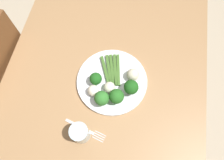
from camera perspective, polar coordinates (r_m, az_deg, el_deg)
ground_plane at (r=1.55m, az=-1.08°, el=-9.61°), size 6.00×6.00×0.02m
dining_table at (r=0.95m, az=-1.75°, el=-1.34°), size 1.34×0.84×0.72m
chair at (r=1.23m, az=-28.24°, el=-0.52°), size 0.42×0.42×0.87m
plate at (r=0.84m, az=-0.00°, el=-0.32°), size 0.29×0.29×0.01m
asparagus_bundle at (r=0.84m, az=0.03°, el=2.73°), size 0.15×0.10×0.01m
broccoli_left at (r=0.78m, az=5.36°, el=-2.01°), size 0.06×0.06×0.07m
broccoli_back at (r=0.76m, az=-2.88°, el=-5.12°), size 0.06×0.06×0.07m
broccoli_front_left at (r=0.80m, az=-4.55°, el=0.34°), size 0.05×0.05×0.06m
broccoli_outer_edge at (r=0.76m, az=1.28°, el=-4.59°), size 0.06×0.06×0.07m
cauliflower_mid at (r=0.79m, az=-5.22°, el=-2.96°), size 0.04×0.04×0.04m
cauliflower_right at (r=0.82m, az=5.87°, el=1.51°), size 0.05×0.05×0.05m
cauliflower_front at (r=0.79m, az=-0.71°, el=-2.06°), size 0.04×0.04×0.04m
fork at (r=0.80m, az=-7.36°, el=-13.56°), size 0.06×0.16×0.00m
water_glass at (r=0.75m, az=-8.85°, el=-14.42°), size 0.06×0.06×0.09m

